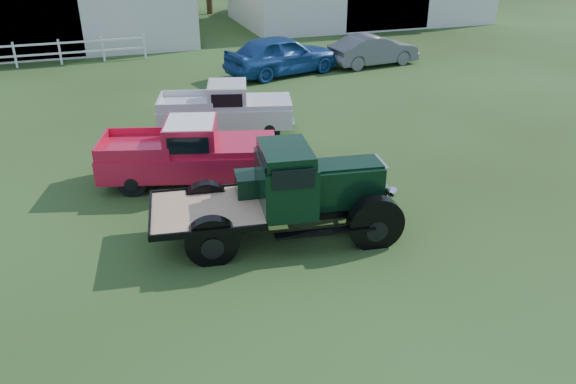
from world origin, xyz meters
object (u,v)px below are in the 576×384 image
object	(u,v)px
vintage_flatbed	(281,193)
white_pickup	(225,109)
misc_car_grey	(374,50)
red_pickup	(189,152)
misc_car_blue	(282,55)

from	to	relation	value
vintage_flatbed	white_pickup	world-z (taller)	vintage_flatbed
vintage_flatbed	misc_car_grey	distance (m)	16.61
vintage_flatbed	red_pickup	xyz separation A→B (m)	(-1.43, 3.49, -0.19)
white_pickup	misc_car_grey	bearing A→B (deg)	52.35
white_pickup	misc_car_grey	world-z (taller)	white_pickup
red_pickup	misc_car_grey	xyz separation A→B (m)	(10.65, 10.33, -0.15)
misc_car_grey	white_pickup	bearing A→B (deg)	120.93
vintage_flatbed	white_pickup	bearing A→B (deg)	94.61
white_pickup	red_pickup	bearing A→B (deg)	-102.93
misc_car_grey	vintage_flatbed	bearing A→B (deg)	139.40
red_pickup	white_pickup	world-z (taller)	red_pickup
vintage_flatbed	white_pickup	size ratio (longest dim) A/B	1.20
red_pickup	misc_car_blue	size ratio (longest dim) A/B	0.92
white_pickup	misc_car_blue	xyz separation A→B (m)	(4.13, 6.65, 0.07)
red_pickup	misc_car_grey	world-z (taller)	red_pickup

